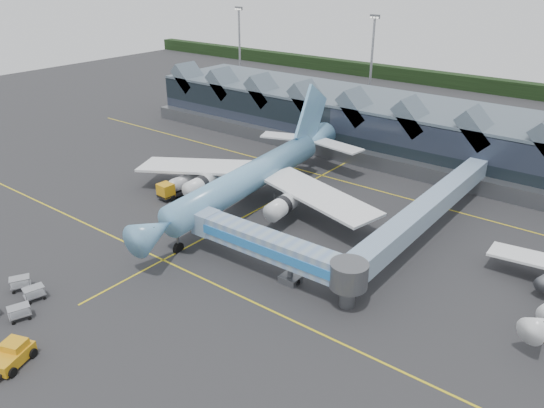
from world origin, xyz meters
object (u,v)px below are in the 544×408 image
Objects in this scene: jet_bridge at (283,252)px; pushback_tug at (11,355)px; fuel_truck at (183,184)px; main_airliner at (255,175)px.

pushback_tug is at bearing -113.62° from jet_bridge.
jet_bridge reaches higher than fuel_truck.
pushback_tug is at bearing -88.93° from main_airliner.
fuel_truck is 1.81× the size of pushback_tug.
jet_bridge is at bearing -16.44° from fuel_truck.
jet_bridge is 2.65× the size of fuel_truck.
main_airliner reaches higher than pushback_tug.
jet_bridge is (16.29, -14.68, -0.84)m from main_airliner.
jet_bridge is 29.47m from fuel_truck.
fuel_truck is at bearing -164.86° from main_airliner.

